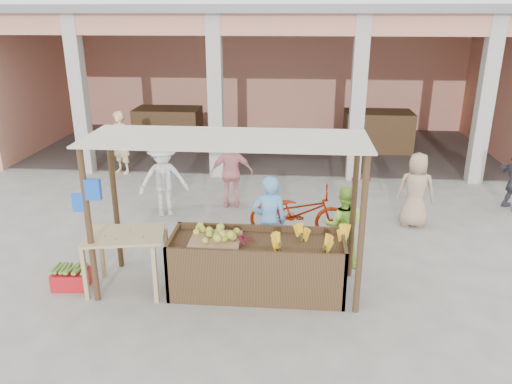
# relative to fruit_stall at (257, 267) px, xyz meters

# --- Properties ---
(ground) EXTENTS (60.00, 60.00, 0.00)m
(ground) POSITION_rel_fruit_stall_xyz_m (-0.50, 0.00, -0.40)
(ground) COLOR slate
(ground) RESTS_ON ground
(market_building) EXTENTS (14.40, 6.40, 4.20)m
(market_building) POSITION_rel_fruit_stall_xyz_m (-0.45, 8.93, 2.30)
(market_building) COLOR tan
(market_building) RESTS_ON ground
(fruit_stall) EXTENTS (2.60, 0.95, 0.80)m
(fruit_stall) POSITION_rel_fruit_stall_xyz_m (0.00, 0.00, 0.00)
(fruit_stall) COLOR #523B20
(fruit_stall) RESTS_ON ground
(stall_awning) EXTENTS (4.09, 1.35, 2.39)m
(stall_awning) POSITION_rel_fruit_stall_xyz_m (-0.51, 0.06, 1.58)
(stall_awning) COLOR #523B20
(stall_awning) RESTS_ON ground
(banana_heap) EXTENTS (1.07, 0.59, 0.20)m
(banana_heap) POSITION_rel_fruit_stall_xyz_m (0.78, -0.01, 0.50)
(banana_heap) COLOR yellow
(banana_heap) RESTS_ON fruit_stall
(melon_tray) EXTENTS (0.75, 0.65, 0.20)m
(melon_tray) POSITION_rel_fruit_stall_xyz_m (-0.62, -0.01, 0.49)
(melon_tray) COLOR #9A724F
(melon_tray) RESTS_ON fruit_stall
(berry_heap) EXTENTS (0.45, 0.37, 0.14)m
(berry_heap) POSITION_rel_fruit_stall_xyz_m (-0.23, -0.02, 0.47)
(berry_heap) COLOR maroon
(berry_heap) RESTS_ON fruit_stall
(side_table) EXTENTS (1.28, 0.97, 0.93)m
(side_table) POSITION_rel_fruit_stall_xyz_m (-1.97, -0.12, 0.39)
(side_table) COLOR tan
(side_table) RESTS_ON ground
(papaya_pile) EXTENTS (0.73, 0.42, 0.21)m
(papaya_pile) POSITION_rel_fruit_stall_xyz_m (-1.97, -0.12, 0.64)
(papaya_pile) COLOR #45832B
(papaya_pile) RESTS_ON side_table
(red_crate) EXTENTS (0.56, 0.42, 0.28)m
(red_crate) POSITION_rel_fruit_stall_xyz_m (-2.88, -0.14, -0.26)
(red_crate) COLOR red
(red_crate) RESTS_ON ground
(plantain_bundle) EXTENTS (0.44, 0.31, 0.09)m
(plantain_bundle) POSITION_rel_fruit_stall_xyz_m (-2.88, -0.14, -0.08)
(plantain_bundle) COLOR olive
(plantain_bundle) RESTS_ON red_crate
(produce_sacks) EXTENTS (0.81, 0.76, 0.62)m
(produce_sacks) POSITION_rel_fruit_stall_xyz_m (2.19, 5.43, -0.09)
(produce_sacks) COLOR maroon
(produce_sacks) RESTS_ON ground
(vendor_blue) EXTENTS (0.71, 0.57, 1.70)m
(vendor_blue) POSITION_rel_fruit_stall_xyz_m (0.13, 0.82, 0.45)
(vendor_blue) COLOR #65ACF2
(vendor_blue) RESTS_ON ground
(vendor_green) EXTENTS (0.75, 0.49, 1.47)m
(vendor_green) POSITION_rel_fruit_stall_xyz_m (1.35, 1.00, 0.33)
(vendor_green) COLOR #94D243
(vendor_green) RESTS_ON ground
(motorcycle) EXTENTS (0.76, 1.99, 1.02)m
(motorcycle) POSITION_rel_fruit_stall_xyz_m (0.63, 2.04, 0.11)
(motorcycle) COLOR #8B1D04
(motorcycle) RESTS_ON ground
(shopper_a) EXTENTS (1.21, 0.89, 1.70)m
(shopper_a) POSITION_rel_fruit_stall_xyz_m (-2.17, 2.85, 0.45)
(shopper_a) COLOR silver
(shopper_a) RESTS_ON ground
(shopper_b) EXTENTS (1.04, 0.65, 1.65)m
(shopper_b) POSITION_rel_fruit_stall_xyz_m (-0.83, 3.46, 0.43)
(shopper_b) COLOR pink
(shopper_b) RESTS_ON ground
(shopper_c) EXTENTS (0.85, 0.60, 1.65)m
(shopper_c) POSITION_rel_fruit_stall_xyz_m (2.90, 2.75, 0.43)
(shopper_c) COLOR tan
(shopper_c) RESTS_ON ground
(shopper_e) EXTENTS (0.79, 0.73, 1.72)m
(shopper_e) POSITION_rel_fruit_stall_xyz_m (-4.03, 5.63, 0.46)
(shopper_e) COLOR #EDC785
(shopper_e) RESTS_ON ground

